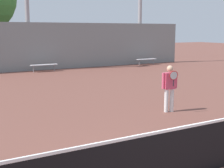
{
  "coord_description": "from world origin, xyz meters",
  "views": [
    {
      "loc": [
        -3.63,
        -4.23,
        2.82
      ],
      "look_at": [
        1.6,
        5.23,
        0.93
      ],
      "focal_mm": 50.0,
      "sensor_mm": 36.0,
      "label": 1
    }
  ],
  "objects_px": {
    "tennis_net": "(173,155)",
    "tennis_player": "(170,86)",
    "bench_adjacent_court": "(44,65)",
    "bench_courtside_near": "(147,59)"
  },
  "relations": [
    {
      "from": "bench_courtside_near",
      "to": "bench_adjacent_court",
      "type": "height_order",
      "value": "same"
    },
    {
      "from": "tennis_player",
      "to": "bench_adjacent_court",
      "type": "distance_m",
      "value": 12.48
    },
    {
      "from": "bench_adjacent_court",
      "to": "tennis_player",
      "type": "bearing_deg",
      "value": -86.91
    },
    {
      "from": "tennis_net",
      "to": "bench_adjacent_court",
      "type": "xyz_separation_m",
      "value": [
        2.52,
        16.47,
        -0.09
      ]
    },
    {
      "from": "tennis_player",
      "to": "bench_adjacent_court",
      "type": "bearing_deg",
      "value": 105.16
    },
    {
      "from": "tennis_player",
      "to": "bench_courtside_near",
      "type": "bearing_deg",
      "value": 69.93
    },
    {
      "from": "tennis_net",
      "to": "bench_adjacent_court",
      "type": "height_order",
      "value": "tennis_net"
    },
    {
      "from": "tennis_net",
      "to": "bench_adjacent_court",
      "type": "distance_m",
      "value": 16.66
    },
    {
      "from": "tennis_player",
      "to": "bench_courtside_near",
      "type": "distance_m",
      "value": 14.71
    },
    {
      "from": "tennis_net",
      "to": "tennis_player",
      "type": "height_order",
      "value": "tennis_player"
    }
  ]
}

